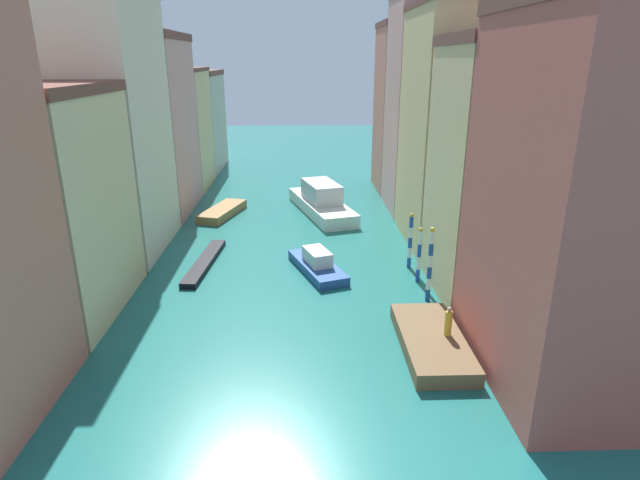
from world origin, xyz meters
name	(u,v)px	position (x,y,z in m)	size (l,w,h in m)	color
ground_plane	(289,237)	(0.00, 24.50, 0.00)	(154.00, 154.00, 0.00)	#1E6B66
building_left_1	(38,204)	(-13.53, 11.76, 6.47)	(7.98, 10.25, 12.93)	beige
building_left_2	(101,126)	(-13.53, 22.47, 9.44)	(7.98, 10.69, 18.86)	beige
building_left_3	(145,125)	(-13.53, 33.30, 8.20)	(7.98, 10.96, 16.37)	tan
building_left_4	(171,129)	(-13.53, 43.25, 6.62)	(7.98, 8.92, 13.22)	#DBB77A
building_left_5	(190,121)	(-13.53, 53.59, 6.39)	(7.98, 11.89, 12.75)	#BCB299
building_right_0	(592,201)	(13.53, 4.31, 8.40)	(7.98, 10.76, 16.77)	#B25147
building_right_1	(506,170)	(13.53, 13.90, 7.76)	(7.98, 8.36, 15.49)	#DBB77A
building_right_2	(461,128)	(13.53, 23.61, 9.08)	(7.98, 10.43, 18.13)	#DBB77A
building_right_3	(433,104)	(13.53, 33.10, 10.11)	(7.98, 8.36, 20.19)	tan
building_right_4	(413,109)	(13.53, 41.53, 8.92)	(7.98, 8.29, 17.81)	#C6705B
waterfront_dock	(432,342)	(7.77, 6.57, 0.40)	(3.10, 7.19, 0.80)	brown
person_on_dock	(448,322)	(8.53, 6.53, 1.53)	(0.36, 0.36, 1.57)	gold
mooring_pole_0	(430,264)	(8.86, 12.17, 2.42)	(0.31, 0.31, 4.74)	#1E479E
mooring_pole_1	(419,254)	(8.85, 15.03, 1.94)	(0.29, 0.29, 3.80)	#1E479E
mooring_pole_2	(410,240)	(8.76, 17.55, 2.06)	(0.31, 0.31, 4.03)	#1E479E
vaporetto_white	(321,202)	(3.03, 31.68, 1.11)	(6.46, 12.32, 3.00)	white
gondola_black	(205,262)	(-5.94, 18.56, 0.20)	(1.83, 8.73, 0.40)	black
motorboat_0	(317,264)	(2.19, 16.97, 0.54)	(4.18, 6.72, 1.61)	#234C93
motorboat_1	(223,211)	(-6.43, 31.10, 0.38)	(4.01, 7.08, 0.77)	olive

